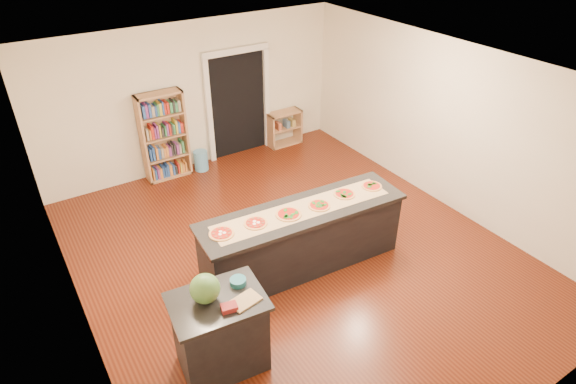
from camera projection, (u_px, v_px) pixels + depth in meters
room at (296, 174)px, 6.61m from camera, size 6.00×7.00×2.80m
doorway at (238, 98)px, 9.60m from camera, size 1.40×0.09×2.21m
kitchen_island at (303, 238)px, 6.86m from camera, size 2.99×0.81×0.99m
side_counter at (220, 333)px, 5.36m from camera, size 1.02×0.74×1.01m
bookshelf at (164, 136)px, 8.92m from camera, size 0.84×0.30×1.69m
low_shelf at (284, 128)px, 10.37m from camera, size 0.75×0.32×0.75m
waste_bin at (201, 161)px, 9.48m from camera, size 0.27×0.27×0.40m
kraft_paper at (303, 209)px, 6.60m from camera, size 2.62×0.65×0.00m
watermelon at (205, 289)px, 5.02m from camera, size 0.32×0.32×0.32m
cutting_board at (245, 301)px, 5.08m from camera, size 0.35×0.27×0.02m
package_red at (229, 307)px, 4.97m from camera, size 0.19×0.15×0.06m
package_teal at (238, 282)px, 5.30m from camera, size 0.18×0.18×0.07m
pizza_a at (222, 233)px, 6.11m from camera, size 0.32×0.32×0.02m
pizza_b at (256, 223)px, 6.31m from camera, size 0.32×0.32×0.02m
pizza_c at (288, 214)px, 6.48m from camera, size 0.33×0.33×0.02m
pizza_d at (319, 205)px, 6.66m from camera, size 0.32×0.32×0.02m
pizza_e at (344, 194)px, 6.92m from camera, size 0.33×0.33×0.02m
pizza_f at (372, 186)px, 7.10m from camera, size 0.30×0.30×0.02m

